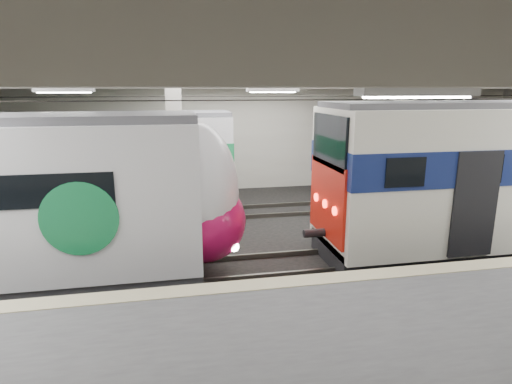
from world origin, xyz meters
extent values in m
cube|color=black|center=(0.00, 0.00, -0.05)|extent=(36.00, 24.00, 0.10)
cube|color=silver|center=(0.00, 0.00, 5.55)|extent=(36.00, 24.00, 0.20)
cube|color=beige|center=(0.00, 10.00, 2.75)|extent=(30.00, 0.10, 5.50)
cube|color=beige|center=(0.00, -3.25, 1.11)|extent=(30.00, 0.50, 0.02)
cube|color=beige|center=(-3.00, 3.00, 2.75)|extent=(0.50, 0.50, 5.50)
cube|color=beige|center=(5.00, 3.00, 2.75)|extent=(0.50, 0.50, 5.50)
cube|color=beige|center=(0.00, 0.00, 5.25)|extent=(30.00, 18.00, 0.50)
cube|color=#59544C|center=(0.00, 0.00, 0.08)|extent=(30.00, 1.52, 0.16)
cube|color=#59544C|center=(0.00, 5.50, 0.08)|extent=(30.00, 1.52, 0.16)
cylinder|color=black|center=(0.00, 0.00, 4.70)|extent=(30.00, 0.03, 0.03)
cylinder|color=black|center=(0.00, 5.50, 4.70)|extent=(30.00, 0.03, 0.03)
cube|color=white|center=(0.00, -2.00, 4.92)|extent=(26.00, 8.40, 0.12)
ellipsoid|color=white|center=(-2.50, 0.00, 2.35)|extent=(2.18, 2.69, 3.62)
ellipsoid|color=#AB0E47|center=(-2.38, 0.00, 1.54)|extent=(2.31, 2.75, 2.22)
cylinder|color=#188647|center=(-5.21, -1.40, 2.16)|extent=(1.71, 0.06, 1.71)
cube|color=red|center=(1.13, 0.00, 1.93)|extent=(0.08, 2.60, 2.18)
cube|color=black|center=(1.13, 0.00, 3.60)|extent=(0.08, 2.45, 1.43)
cube|color=white|center=(-7.33, 5.50, 2.24)|extent=(12.85, 2.69, 3.48)
cube|color=#188647|center=(-7.33, 5.50, 2.70)|extent=(12.89, 2.75, 0.73)
cube|color=#4C4C51|center=(-7.33, 5.50, 4.07)|extent=(12.85, 2.23, 0.16)
cube|color=black|center=(-7.33, 5.50, 0.30)|extent=(12.85, 2.42, 0.60)
camera|label=1|loc=(-3.12, -11.10, 4.99)|focal=30.00mm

